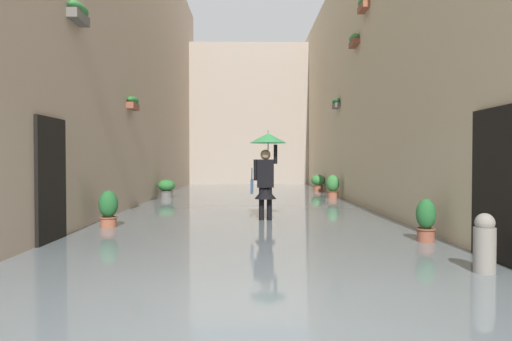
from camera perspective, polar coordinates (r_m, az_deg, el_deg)
The scene contains 12 objects.
ground_plane at distance 15.11m, azimuth -0.85°, elevation -4.29°, with size 60.00×60.00×0.00m, color slate.
flood_water at distance 15.11m, azimuth -0.85°, elevation -4.09°, with size 7.55×27.81×0.10m, color slate.
building_facade_left at distance 15.88m, azimuth 15.08°, elevation 11.50°, with size 2.04×25.81×8.59m.
building_facade_right at distance 16.03m, azimuth -16.81°, elevation 14.09°, with size 2.04×25.81×10.07m.
building_facade_far at distance 26.97m, azimuth -0.85°, elevation 6.83°, with size 10.35×1.80×8.11m, color #A89989.
person_wading at distance 10.50m, azimuth 1.29°, elevation 0.94°, with size 0.84×0.84×2.16m.
potted_plant_far_left at distance 8.31m, azimuth 20.32°, elevation -6.01°, with size 0.33×0.33×0.83m.
potted_plant_near_right at distance 16.96m, azimuth -11.05°, elevation -2.20°, with size 0.62×0.62×0.76m.
potted_plant_mid_right at distance 9.92m, azimuth -17.85°, elevation -4.68°, with size 0.39×0.39×0.86m.
potted_plant_mid_left at distance 20.75m, azimuth 7.72°, elevation -1.47°, with size 0.62×0.62×0.82m.
potted_plant_near_left at distance 16.82m, azimuth 9.50°, elevation -2.03°, with size 0.47×0.47×0.93m.
mooring_bollard at distance 6.34m, azimuth 26.47°, elevation -8.52°, with size 0.26×0.26×0.83m.
Camera 1 is at (-0.00, 4.13, 1.49)m, focal length 32.24 mm.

